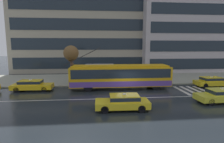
{
  "coord_description": "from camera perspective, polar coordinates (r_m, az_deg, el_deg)",
  "views": [
    {
      "loc": [
        -3.62,
        -18.89,
        5.32
      ],
      "look_at": [
        -1.49,
        3.91,
        2.05
      ],
      "focal_mm": 28.93,
      "sensor_mm": 36.0,
      "label": 1
    }
  ],
  "objects": [
    {
      "name": "office_tower_corner_right",
      "position": [
        45.99,
        25.95,
        15.89
      ],
      "size": [
        27.79,
        12.84,
        24.31
      ],
      "color": "#B8AFB3",
      "rests_on": "ground_plane"
    },
    {
      "name": "taxi_queued_behind_bus",
      "position": [
        23.62,
        -24.02,
        -3.86
      ],
      "size": [
        4.72,
        1.83,
        1.39
      ],
      "color": "yellow",
      "rests_on": "ground_plane"
    },
    {
      "name": "pedestrian_approaching_curb",
      "position": [
        25.84,
        9.14,
        -0.15
      ],
      "size": [
        1.27,
        1.27,
        1.94
      ],
      "color": "#253A4D",
      "rests_on": "sidewalk_slab"
    },
    {
      "name": "taxi_oncoming_near",
      "position": [
        15.33,
        3.48,
        -9.42
      ],
      "size": [
        4.53,
        1.9,
        1.39
      ],
      "color": "yellow",
      "rests_on": "ground_plane"
    },
    {
      "name": "ground_plane",
      "position": [
        19.96,
        5.34,
        -7.37
      ],
      "size": [
        160.0,
        160.0,
        0.0
      ],
      "primitive_type": "plane",
      "color": "#20262C"
    },
    {
      "name": "crosswalk_stripe_center",
      "position": [
        24.13,
        25.02,
        -5.38
      ],
      "size": [
        0.44,
        4.4,
        0.01
      ],
      "primitive_type": "cube",
      "color": "beige",
      "rests_on": "ground_plane"
    },
    {
      "name": "taxi_oncoming_far",
      "position": [
        20.1,
        31.13,
        -6.35
      ],
      "size": [
        4.56,
        1.99,
        1.39
      ],
      "color": "yellow",
      "rests_on": "ground_plane"
    },
    {
      "name": "pedestrian_walking_past",
      "position": [
        25.22,
        -8.97,
        -0.3
      ],
      "size": [
        1.43,
        1.43,
        1.9
      ],
      "color": "#29364B",
      "rests_on": "sidewalk_slab"
    },
    {
      "name": "bus_shelter",
      "position": [
        25.7,
        -3.94,
        0.83
      ],
      "size": [
        4.0,
        1.62,
        2.6
      ],
      "color": "gray",
      "rests_on": "sidewalk_slab"
    },
    {
      "name": "crosswalk_stripe_inner_b",
      "position": [
        24.59,
        26.84,
        -5.25
      ],
      "size": [
        0.44,
        4.4,
        0.01
      ],
      "primitive_type": "cube",
      "color": "beige",
      "rests_on": "ground_plane"
    },
    {
      "name": "sidewalk_slab",
      "position": [
        29.2,
        1.86,
        -2.24
      ],
      "size": [
        80.0,
        10.0,
        0.14
      ],
      "primitive_type": "cube",
      "color": "gray",
      "rests_on": "ground_plane"
    },
    {
      "name": "trolleybus",
      "position": [
        22.42,
        2.71,
        -1.36
      ],
      "size": [
        13.06,
        2.57,
        5.14
      ],
      "color": "gold",
      "rests_on": "ground_plane"
    },
    {
      "name": "taxi_ahead_of_bus",
      "position": [
        27.14,
        29.03,
        -2.7
      ],
      "size": [
        4.46,
        1.86,
        1.39
      ],
      "color": "yellow",
      "rests_on": "ground_plane"
    },
    {
      "name": "crosswalk_stripe_edge_near",
      "position": [
        23.28,
        21.17,
        -5.63
      ],
      "size": [
        0.44,
        4.4,
        0.01
      ],
      "primitive_type": "cube",
      "color": "beige",
      "rests_on": "ground_plane"
    },
    {
      "name": "pedestrian_at_shelter",
      "position": [
        25.59,
        5.69,
        0.32
      ],
      "size": [
        1.59,
        1.59,
        2.09
      ],
      "color": "brown",
      "rests_on": "sidewalk_slab"
    },
    {
      "name": "street_tree_bare",
      "position": [
        25.25,
        -12.81,
        5.47
      ],
      "size": [
        2.07,
        2.16,
        5.24
      ],
      "color": "brown",
      "rests_on": "sidewalk_slab"
    },
    {
      "name": "lane_centre_line",
      "position": [
        18.82,
        6.03,
        -8.33
      ],
      "size": [
        72.0,
        0.14,
        0.01
      ],
      "primitive_type": "cube",
      "color": "silver",
      "rests_on": "ground_plane"
    },
    {
      "name": "crosswalk_stripe_inner_a",
      "position": [
        23.69,
        23.13,
        -5.5
      ],
      "size": [
        0.44,
        4.4,
        0.01
      ],
      "primitive_type": "cube",
      "color": "beige",
      "rests_on": "ground_plane"
    },
    {
      "name": "office_tower_corner_left",
      "position": [
        43.27,
        -8.98,
        18.32
      ],
      "size": [
        28.0,
        14.62,
        26.09
      ],
      "color": "#A39A85",
      "rests_on": "ground_plane"
    },
    {
      "name": "pedestrian_waiting_by_pole",
      "position": [
        26.11,
        -4.61,
        0.28
      ],
      "size": [
        1.53,
        1.53,
        2.0
      ],
      "color": "#1B232D",
      "rests_on": "sidewalk_slab"
    }
  ]
}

